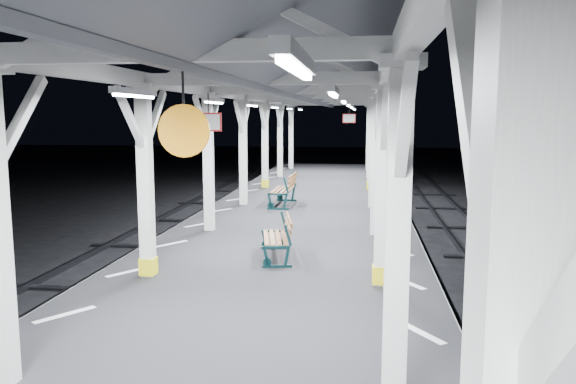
# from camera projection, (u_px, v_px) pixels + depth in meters

# --- Properties ---
(platform) EXTENTS (6.00, 50.00, 1.00)m
(platform) POSITION_uv_depth(u_px,v_px,m) (236.00, 358.00, 7.66)
(platform) COLOR black
(platform) RESTS_ON ground
(hazard_stripes_left) EXTENTS (1.00, 48.00, 0.01)m
(hazard_stripes_left) POSITION_uv_depth(u_px,v_px,m) (65.00, 315.00, 7.91)
(hazard_stripes_left) COLOR silver
(hazard_stripes_left) RESTS_ON platform
(hazard_stripes_right) EXTENTS (1.00, 48.00, 0.01)m
(hazard_stripes_right) POSITION_uv_depth(u_px,v_px,m) (420.00, 332.00, 7.28)
(hazard_stripes_right) COLOR silver
(hazard_stripes_right) RESTS_ON platform
(canopy) EXTENTS (5.40, 49.00, 4.65)m
(canopy) POSITION_uv_depth(u_px,v_px,m) (231.00, 54.00, 7.09)
(canopy) COLOR silver
(canopy) RESTS_ON platform
(bench_mid) EXTENTS (0.83, 1.59, 0.82)m
(bench_mid) POSITION_uv_depth(u_px,v_px,m) (280.00, 236.00, 11.02)
(bench_mid) COLOR #0C292B
(bench_mid) RESTS_ON platform
(bench_far) EXTENTS (0.71, 1.83, 0.98)m
(bench_far) POSITION_uv_depth(u_px,v_px,m) (286.00, 189.00, 17.42)
(bench_far) COLOR #0C292B
(bench_far) RESTS_ON platform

